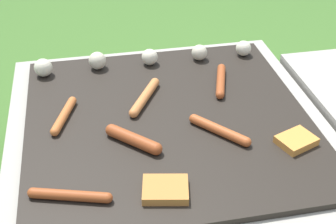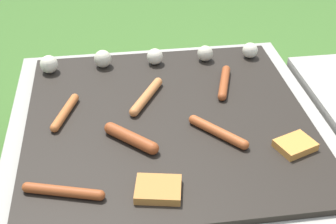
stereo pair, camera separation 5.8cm
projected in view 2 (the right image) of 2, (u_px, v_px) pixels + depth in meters
ground_plane at (168, 210)px, 1.48m from camera, size 14.00×14.00×0.00m
grill at (168, 168)px, 1.38m from camera, size 0.87×0.87×0.36m
sausage_mid_right at (146, 96)px, 1.34m from camera, size 0.11×0.17×0.03m
sausage_back_center at (131, 138)px, 1.18m from camera, size 0.13×0.13×0.03m
sausage_front_left at (218, 132)px, 1.20m from camera, size 0.13×0.15×0.03m
sausage_mid_left at (65, 112)px, 1.28m from camera, size 0.07×0.16×0.02m
sausage_front_center at (224, 82)px, 1.40m from camera, size 0.07×0.17×0.03m
sausage_front_right at (63, 191)px, 1.03m from camera, size 0.18×0.07×0.02m
bread_slice_right at (295, 145)px, 1.16m from camera, size 0.11×0.10×0.02m
bread_slice_left at (158, 189)px, 1.04m from camera, size 0.12×0.10×0.02m
mushroom_row at (145, 57)px, 1.50m from camera, size 0.70×0.07×0.06m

